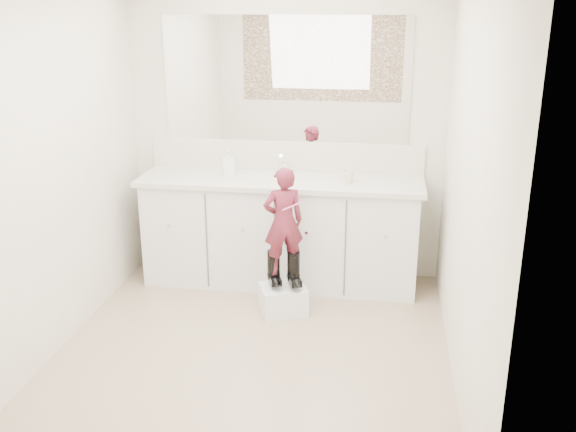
# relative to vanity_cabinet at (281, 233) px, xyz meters

# --- Properties ---
(floor) EXTENTS (3.00, 3.00, 0.00)m
(floor) POSITION_rel_vanity_cabinet_xyz_m (0.00, -1.23, -0.42)
(floor) COLOR #8B755B
(floor) RESTS_ON ground
(wall_back) EXTENTS (2.60, 0.00, 2.60)m
(wall_back) POSITION_rel_vanity_cabinet_xyz_m (0.00, 0.27, 0.77)
(wall_back) COLOR beige
(wall_back) RESTS_ON floor
(wall_front) EXTENTS (2.60, 0.00, 2.60)m
(wall_front) POSITION_rel_vanity_cabinet_xyz_m (0.00, -2.73, 0.77)
(wall_front) COLOR beige
(wall_front) RESTS_ON floor
(wall_left) EXTENTS (0.00, 3.00, 3.00)m
(wall_left) POSITION_rel_vanity_cabinet_xyz_m (-1.30, -1.23, 0.78)
(wall_left) COLOR beige
(wall_left) RESTS_ON floor
(wall_right) EXTENTS (0.00, 3.00, 3.00)m
(wall_right) POSITION_rel_vanity_cabinet_xyz_m (1.30, -1.23, 0.78)
(wall_right) COLOR beige
(wall_right) RESTS_ON floor
(vanity_cabinet) EXTENTS (2.20, 0.55, 0.85)m
(vanity_cabinet) POSITION_rel_vanity_cabinet_xyz_m (0.00, 0.00, 0.00)
(vanity_cabinet) COLOR silver
(vanity_cabinet) RESTS_ON floor
(countertop) EXTENTS (2.28, 0.58, 0.04)m
(countertop) POSITION_rel_vanity_cabinet_xyz_m (0.00, -0.01, 0.45)
(countertop) COLOR beige
(countertop) RESTS_ON vanity_cabinet
(backsplash) EXTENTS (2.28, 0.03, 0.25)m
(backsplash) POSITION_rel_vanity_cabinet_xyz_m (0.00, 0.26, 0.59)
(backsplash) COLOR beige
(backsplash) RESTS_ON countertop
(mirror) EXTENTS (2.00, 0.02, 1.00)m
(mirror) POSITION_rel_vanity_cabinet_xyz_m (0.00, 0.26, 1.22)
(mirror) COLOR white
(mirror) RESTS_ON wall_back
(dot_panel) EXTENTS (2.00, 0.01, 1.20)m
(dot_panel) POSITION_rel_vanity_cabinet_xyz_m (0.00, -2.71, 1.22)
(dot_panel) COLOR #472819
(dot_panel) RESTS_ON wall_front
(faucet) EXTENTS (0.08, 0.08, 0.10)m
(faucet) POSITION_rel_vanity_cabinet_xyz_m (0.00, 0.15, 0.52)
(faucet) COLOR silver
(faucet) RESTS_ON countertop
(cup) EXTENTS (0.12, 0.12, 0.10)m
(cup) POSITION_rel_vanity_cabinet_xyz_m (0.54, -0.04, 0.51)
(cup) COLOR beige
(cup) RESTS_ON countertop
(soap_bottle) EXTENTS (0.12, 0.12, 0.21)m
(soap_bottle) POSITION_rel_vanity_cabinet_xyz_m (-0.43, 0.05, 0.57)
(soap_bottle) COLOR silver
(soap_bottle) RESTS_ON countertop
(step_stool) EXTENTS (0.41, 0.38, 0.21)m
(step_stool) POSITION_rel_vanity_cabinet_xyz_m (0.11, -0.57, -0.32)
(step_stool) COLOR white
(step_stool) RESTS_ON floor
(boot_left) EXTENTS (0.16, 0.21, 0.28)m
(boot_left) POSITION_rel_vanity_cabinet_xyz_m (0.04, -0.55, -0.08)
(boot_left) COLOR black
(boot_left) RESTS_ON step_stool
(boot_right) EXTENTS (0.16, 0.21, 0.28)m
(boot_right) POSITION_rel_vanity_cabinet_xyz_m (0.19, -0.55, -0.08)
(boot_right) COLOR black
(boot_right) RESTS_ON step_stool
(toddler) EXTENTS (0.35, 0.29, 0.81)m
(toddler) POSITION_rel_vanity_cabinet_xyz_m (0.11, -0.55, 0.29)
(toddler) COLOR #A53248
(toddler) RESTS_ON step_stool
(toothbrush) EXTENTS (0.13, 0.06, 0.06)m
(toothbrush) POSITION_rel_vanity_cabinet_xyz_m (0.18, -0.63, 0.44)
(toothbrush) COLOR #E6599B
(toothbrush) RESTS_ON toddler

